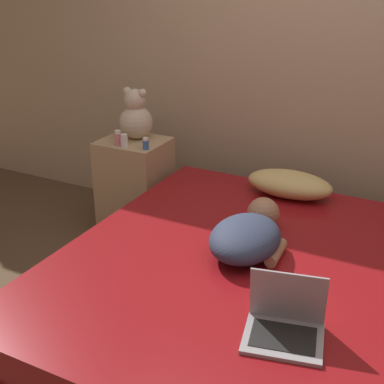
% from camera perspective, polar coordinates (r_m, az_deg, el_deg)
% --- Properties ---
extents(ground_plane, '(12.00, 12.00, 0.00)m').
position_cam_1_polar(ground_plane, '(2.88, 4.94, -15.57)').
color(ground_plane, brown).
extents(wall_back, '(8.00, 0.06, 2.60)m').
position_cam_1_polar(wall_back, '(3.54, 14.25, 14.47)').
color(wall_back, tan).
rests_on(wall_back, ground_plane).
extents(bed, '(1.74, 2.08, 0.48)m').
position_cam_1_polar(bed, '(2.74, 5.12, -11.68)').
color(bed, '#2D2319').
rests_on(bed, ground_plane).
extents(nightstand, '(0.44, 0.39, 0.68)m').
position_cam_1_polar(nightstand, '(3.82, -6.08, 0.63)').
color(nightstand, tan).
rests_on(nightstand, ground_plane).
extents(pillow, '(0.53, 0.28, 0.15)m').
position_cam_1_polar(pillow, '(3.31, 10.37, 0.84)').
color(pillow, tan).
rests_on(pillow, bed).
extents(person_lying, '(0.37, 0.63, 0.18)m').
position_cam_1_polar(person_lying, '(2.66, 6.10, -4.50)').
color(person_lying, '#2D3851').
rests_on(person_lying, bed).
extents(laptop, '(0.35, 0.30, 0.25)m').
position_cam_1_polar(laptop, '(2.13, 9.88, -13.55)').
color(laptop, '#9E9EA3').
rests_on(laptop, bed).
extents(teddy_bear, '(0.23, 0.23, 0.35)m').
position_cam_1_polar(teddy_bear, '(3.70, -6.03, 7.99)').
color(teddy_bear, beige).
rests_on(teddy_bear, nightstand).
extents(bottle_pink, '(0.04, 0.04, 0.10)m').
position_cam_1_polar(bottle_pink, '(3.60, -7.92, 5.74)').
color(bottle_pink, pink).
rests_on(bottle_pink, nightstand).
extents(bottle_blue, '(0.04, 0.04, 0.08)m').
position_cam_1_polar(bottle_blue, '(3.50, -4.96, 5.17)').
color(bottle_blue, '#3866B2').
rests_on(bottle_blue, nightstand).
extents(bottle_white, '(0.05, 0.05, 0.09)m').
position_cam_1_polar(bottle_white, '(3.56, -7.25, 5.46)').
color(bottle_white, white).
rests_on(bottle_white, nightstand).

